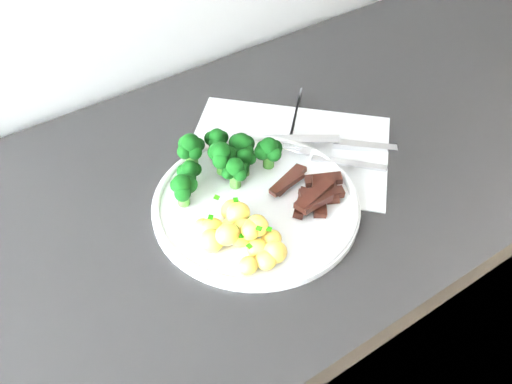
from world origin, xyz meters
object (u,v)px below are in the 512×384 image
(fork, at_px, (333,159))
(knife, at_px, (347,144))
(beef_strips, at_px, (313,192))
(recipe_paper, at_px, (288,149))
(plate, at_px, (256,203))
(broccoli, at_px, (221,157))
(counter, at_px, (274,329))
(potatoes, at_px, (240,233))

(fork, xyz_separation_m, knife, (0.05, 0.02, -0.01))
(beef_strips, bearing_deg, recipe_paper, 70.18)
(plate, bearing_deg, broccoli, 96.58)
(counter, relative_size, potatoes, 19.12)
(plate, height_order, beef_strips, beef_strips)
(broccoli, relative_size, beef_strips, 1.63)
(potatoes, bearing_deg, beef_strips, 5.27)
(beef_strips, relative_size, fork, 0.77)
(recipe_paper, height_order, broccoli, broccoli)
(broccoli, distance_m, beef_strips, 0.14)
(recipe_paper, distance_m, potatoes, 0.20)
(recipe_paper, xyz_separation_m, broccoli, (-0.12, 0.00, 0.04))
(potatoes, distance_m, beef_strips, 0.13)
(recipe_paper, height_order, plate, plate)
(recipe_paper, relative_size, potatoes, 2.95)
(plate, xyz_separation_m, potatoes, (-0.06, -0.05, 0.02))
(recipe_paper, relative_size, knife, 2.14)
(plate, distance_m, beef_strips, 0.08)
(knife, bearing_deg, beef_strips, -152.70)
(broccoli, bearing_deg, knife, -14.70)
(potatoes, xyz_separation_m, fork, (0.19, 0.05, -0.01))
(fork, bearing_deg, recipe_paper, 112.31)
(counter, distance_m, potatoes, 0.49)
(recipe_paper, height_order, beef_strips, beef_strips)
(plate, height_order, fork, fork)
(plate, height_order, broccoli, broccoli)
(recipe_paper, xyz_separation_m, fork, (0.03, -0.07, 0.02))
(counter, bearing_deg, potatoes, -145.16)
(recipe_paper, relative_size, broccoli, 2.07)
(fork, bearing_deg, knife, 24.79)
(recipe_paper, relative_size, beef_strips, 3.37)
(plate, distance_m, fork, 0.14)
(recipe_paper, bearing_deg, fork, -67.69)
(broccoli, bearing_deg, counter, -19.03)
(broccoli, distance_m, fork, 0.16)
(counter, distance_m, plate, 0.46)
(recipe_paper, relative_size, plate, 1.28)
(beef_strips, xyz_separation_m, fork, (0.07, 0.04, -0.00))
(plate, relative_size, fork, 2.03)
(recipe_paper, distance_m, fork, 0.08)
(knife, bearing_deg, potatoes, -163.63)
(recipe_paper, height_order, potatoes, potatoes)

